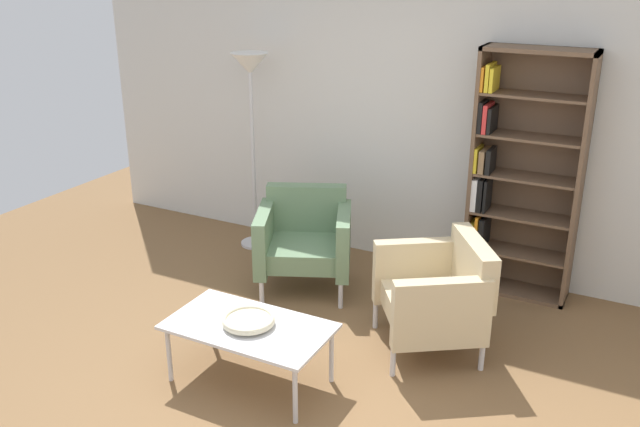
{
  "coord_description": "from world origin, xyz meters",
  "views": [
    {
      "loc": [
        1.78,
        -2.8,
        2.52
      ],
      "look_at": [
        -0.11,
        0.84,
        0.95
      ],
      "focal_mm": 38.35,
      "sensor_mm": 36.0,
      "label": 1
    }
  ],
  "objects_px": {
    "coffee_table_low": "(249,330)",
    "floor_lamp_torchiere": "(251,88)",
    "armchair_by_bookshelf": "(305,238)",
    "bookshelf_tall": "(517,179)",
    "decorative_bowl": "(249,320)",
    "armchair_corner_red": "(438,293)"
  },
  "relations": [
    {
      "from": "coffee_table_low",
      "to": "decorative_bowl",
      "type": "height_order",
      "value": "decorative_bowl"
    },
    {
      "from": "decorative_bowl",
      "to": "floor_lamp_torchiere",
      "type": "bearing_deg",
      "value": 121.62
    },
    {
      "from": "coffee_table_low",
      "to": "armchair_corner_red",
      "type": "bearing_deg",
      "value": 45.57
    },
    {
      "from": "armchair_by_bookshelf",
      "to": "armchair_corner_red",
      "type": "relative_size",
      "value": 0.96
    },
    {
      "from": "bookshelf_tall",
      "to": "decorative_bowl",
      "type": "xyz_separation_m",
      "value": [
        -1.12,
        -2.02,
        -0.48
      ]
    },
    {
      "from": "bookshelf_tall",
      "to": "coffee_table_low",
      "type": "xyz_separation_m",
      "value": [
        -1.12,
        -2.02,
        -0.55
      ]
    },
    {
      "from": "armchair_by_bookshelf",
      "to": "floor_lamp_torchiere",
      "type": "xyz_separation_m",
      "value": [
        -0.8,
        0.52,
        1.03
      ]
    },
    {
      "from": "bookshelf_tall",
      "to": "coffee_table_low",
      "type": "distance_m",
      "value": 2.38
    },
    {
      "from": "decorative_bowl",
      "to": "armchair_by_bookshelf",
      "type": "height_order",
      "value": "armchair_by_bookshelf"
    },
    {
      "from": "bookshelf_tall",
      "to": "armchair_by_bookshelf",
      "type": "xyz_separation_m",
      "value": [
        -1.45,
        -0.71,
        -0.5
      ]
    },
    {
      "from": "bookshelf_tall",
      "to": "armchair_corner_red",
      "type": "relative_size",
      "value": 2.01
    },
    {
      "from": "bookshelf_tall",
      "to": "coffee_table_low",
      "type": "bearing_deg",
      "value": -118.87
    },
    {
      "from": "floor_lamp_torchiere",
      "to": "armchair_corner_red",
      "type": "bearing_deg",
      "value": -24.48
    },
    {
      "from": "decorative_bowl",
      "to": "floor_lamp_torchiere",
      "type": "relative_size",
      "value": 0.18
    },
    {
      "from": "coffee_table_low",
      "to": "armchair_corner_red",
      "type": "distance_m",
      "value": 1.28
    },
    {
      "from": "decorative_bowl",
      "to": "armchair_corner_red",
      "type": "distance_m",
      "value": 1.28
    },
    {
      "from": "coffee_table_low",
      "to": "armchair_by_bookshelf",
      "type": "relative_size",
      "value": 1.1
    },
    {
      "from": "coffee_table_low",
      "to": "floor_lamp_torchiere",
      "type": "height_order",
      "value": "floor_lamp_torchiere"
    },
    {
      "from": "bookshelf_tall",
      "to": "decorative_bowl",
      "type": "distance_m",
      "value": 2.36
    },
    {
      "from": "coffee_table_low",
      "to": "floor_lamp_torchiere",
      "type": "relative_size",
      "value": 0.57
    },
    {
      "from": "armchair_by_bookshelf",
      "to": "bookshelf_tall",
      "type": "bearing_deg",
      "value": 2.03
    },
    {
      "from": "coffee_table_low",
      "to": "armchair_by_bookshelf",
      "type": "distance_m",
      "value": 1.36
    }
  ]
}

